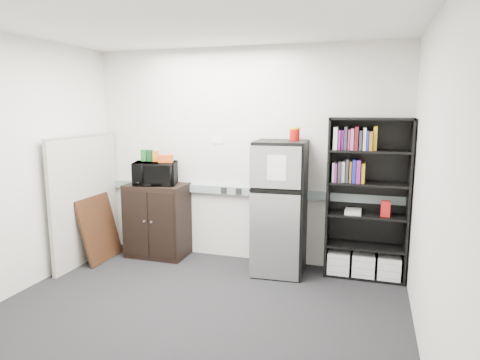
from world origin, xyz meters
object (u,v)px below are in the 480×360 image
Objects in this scene: cabinet at (157,220)px; microwave at (155,173)px; cubicle_partition at (86,199)px; bookshelf at (367,200)px; refrigerator at (280,208)px.

cabinet is 1.81× the size of microwave.
bookshelf is at bearing 8.06° from cubicle_partition.
cubicle_partition is 1.67× the size of cabinet.
microwave is 1.70m from refrigerator.
bookshelf is at bearing -15.03° from microwave.
refrigerator reaches higher than cabinet.
cubicle_partition reaches higher than cabinet.
refrigerator is (1.67, -0.08, 0.31)m from cabinet.
bookshelf is 2.66m from microwave.
bookshelf reaches higher than cubicle_partition.
bookshelf is 1.91× the size of cabinet.
cabinet is at bearing -178.61° from bookshelf.
bookshelf is 3.46× the size of microwave.
bookshelf is at bearing 5.04° from refrigerator.
cabinet is 0.63m from microwave.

